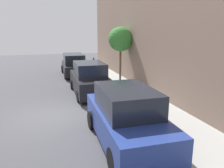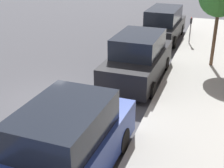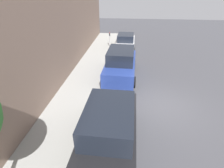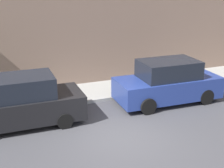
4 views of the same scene
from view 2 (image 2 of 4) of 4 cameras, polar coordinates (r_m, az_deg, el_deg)
name	(u,v)px [view 2 (image 2 of 4)]	position (r m, az deg, el deg)	size (l,w,h in m)	color
ground_plane	(49,104)	(11.51, -11.38, -3.55)	(60.00, 60.00, 0.00)	#424247
sidewalk	(183,124)	(10.14, 12.79, -7.22)	(2.51, 32.00, 0.15)	#9E9E99
parked_suv_second	(66,147)	(7.50, -8.47, -11.28)	(2.10, 4.85, 1.98)	navy
parked_suv_third	(138,59)	(13.00, 4.80, 4.62)	(2.08, 4.83, 1.98)	black
parked_minivan_fourth	(163,25)	(19.15, 9.36, 10.67)	(2.03, 4.95, 1.90)	black
parking_meter_far	(191,28)	(18.18, 14.17, 9.97)	(0.11, 0.15, 1.46)	#ADADB2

